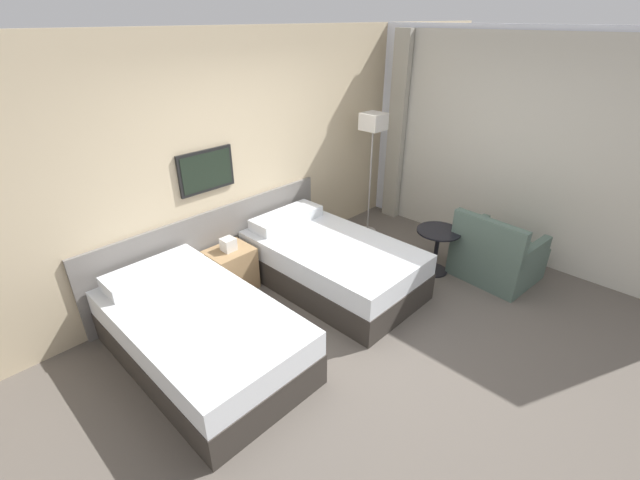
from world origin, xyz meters
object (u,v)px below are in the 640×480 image
at_px(floor_lamp, 373,131).
at_px(side_table, 437,243).
at_px(bed_near_window, 331,263).
at_px(armchair, 496,257).
at_px(bed_near_door, 200,334).
at_px(nightstand, 231,269).

bearing_deg(floor_lamp, side_table, -102.96).
relative_size(bed_near_window, armchair, 2.16).
bearing_deg(bed_near_door, floor_lamp, 10.09).
bearing_deg(armchair, bed_near_window, 53.75).
distance_m(nightstand, side_table, 2.43).
relative_size(bed_near_door, bed_near_window, 1.00).
bearing_deg(bed_near_window, floor_lamp, 21.72).
bearing_deg(floor_lamp, armchair, -87.21).
distance_m(bed_near_window, floor_lamp, 1.88).
xyz_separation_m(side_table, armchair, (0.38, -0.57, -0.13)).
bearing_deg(armchair, nightstand, 53.96).
distance_m(side_table, armchair, 0.70).
bearing_deg(nightstand, bed_near_window, -40.68).
distance_m(bed_near_window, nightstand, 1.13).
relative_size(floor_lamp, side_table, 3.04).
xyz_separation_m(floor_lamp, armchair, (0.09, -1.84, -1.18)).
xyz_separation_m(bed_near_door, side_table, (2.79, -0.72, 0.11)).
relative_size(bed_near_door, side_table, 3.57).
height_order(bed_near_window, floor_lamp, floor_lamp).
height_order(bed_near_door, armchair, armchair).
relative_size(nightstand, side_table, 1.17).
height_order(nightstand, armchair, armchair).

